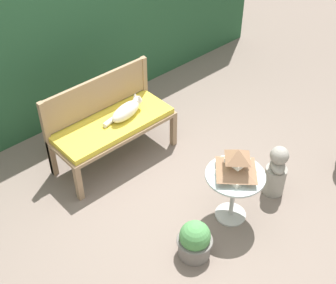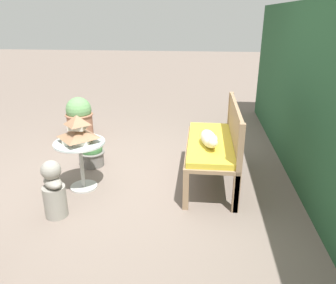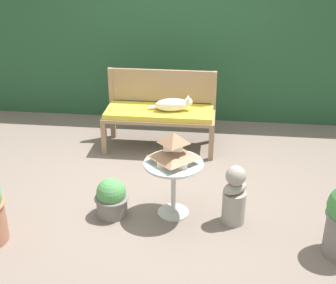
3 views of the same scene
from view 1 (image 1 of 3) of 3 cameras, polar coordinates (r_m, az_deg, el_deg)
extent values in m
plane|color=#75665B|center=(4.89, 0.88, -6.95)|extent=(30.00, 30.00, 0.00)
cube|color=#234C2D|center=(5.86, -15.11, 12.82)|extent=(6.40, 0.87, 2.03)
cube|color=#937556|center=(4.83, -10.84, -5.02)|extent=(0.06, 0.06, 0.42)
cube|color=#937556|center=(5.40, 0.66, 1.49)|extent=(0.06, 0.06, 0.42)
cube|color=#937556|center=(5.16, -13.90, -2.04)|extent=(0.06, 0.06, 0.42)
cube|color=#937556|center=(5.70, -2.75, 3.82)|extent=(0.06, 0.06, 0.42)
cube|color=#937556|center=(5.09, -6.64, 1.72)|extent=(1.36, 0.56, 0.04)
cube|color=gold|center=(5.06, -6.68, 2.17)|extent=(1.31, 0.51, 0.06)
cube|color=#937556|center=(5.00, -14.44, 0.24)|extent=(0.06, 0.06, 0.94)
cube|color=#937556|center=(5.55, -2.88, 6.06)|extent=(0.06, 0.06, 0.94)
cube|color=#937556|center=(5.09, -8.66, 5.72)|extent=(1.31, 0.04, 0.41)
ellipsoid|color=silver|center=(5.05, -5.15, 3.74)|extent=(0.44, 0.24, 0.16)
sphere|color=silver|center=(5.15, -3.75, 5.06)|extent=(0.10, 0.10, 0.10)
cone|color=silver|center=(5.13, -4.03, 5.74)|extent=(0.04, 0.04, 0.05)
cone|color=silver|center=(5.10, -3.53, 5.53)|extent=(0.04, 0.04, 0.05)
cylinder|color=silver|center=(5.02, -6.92, 2.62)|extent=(0.23, 0.10, 0.06)
cylinder|color=#B7B7B2|center=(4.77, 7.61, -8.75)|extent=(0.31, 0.31, 0.02)
cylinder|color=#B7B7B2|center=(4.57, 7.89, -6.55)|extent=(0.04, 0.04, 0.55)
cylinder|color=silver|center=(4.37, 8.22, -4.00)|extent=(0.56, 0.56, 0.01)
torus|color=#B7B7B2|center=(4.38, 8.21, -4.11)|extent=(0.57, 0.57, 0.02)
cube|color=silver|center=(4.35, 8.26, -3.68)|extent=(0.27, 0.27, 0.05)
pyramid|color=#936B4C|center=(4.30, 8.36, -2.95)|extent=(0.37, 0.37, 0.10)
cube|color=silver|center=(4.25, 8.45, -2.23)|extent=(0.17, 0.17, 0.05)
pyramid|color=#936B4C|center=(4.20, 8.55, -1.45)|extent=(0.23, 0.23, 0.11)
cylinder|color=gray|center=(4.97, 12.85, -4.54)|extent=(0.22, 0.22, 0.32)
ellipsoid|color=gray|center=(4.83, 13.21, -2.73)|extent=(0.30, 0.30, 0.10)
sphere|color=gray|center=(4.75, 13.44, -1.61)|extent=(0.19, 0.19, 0.19)
cylinder|color=slate|center=(4.38, 3.24, -12.59)|extent=(0.30, 0.30, 0.20)
torus|color=slate|center=(4.31, 3.28, -11.89)|extent=(0.33, 0.33, 0.03)
sphere|color=#4C8E4C|center=(4.26, 3.31, -11.37)|extent=(0.29, 0.29, 0.29)
camera|label=2|loc=(6.83, 20.02, 23.57)|focal=35.00mm
camera|label=3|loc=(3.66, 73.68, -6.38)|focal=50.00mm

